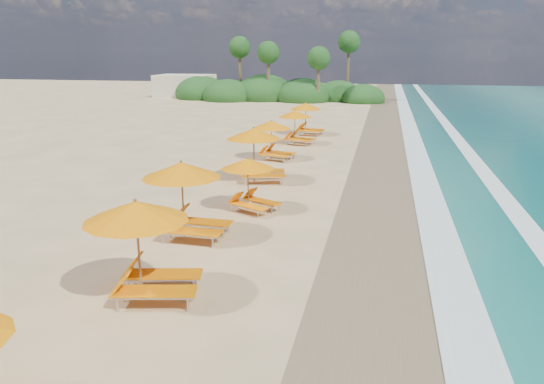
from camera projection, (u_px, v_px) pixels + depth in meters
The scene contains 12 objects.
ground at pixel (272, 226), 17.70m from camera, with size 160.00×160.00×0.00m, color #D6B07E.
wet_sand at pixel (392, 234), 16.88m from camera, with size 4.00×160.00×0.01m, color #7F684C.
surf_foam at pixel (479, 240), 16.32m from camera, with size 4.00×160.00×0.01m.
station_3 at pixel (146, 243), 12.20m from camera, with size 3.06×2.94×2.51m.
station_4 at pixel (188, 195), 16.23m from camera, with size 2.76×2.56×2.52m.
station_5 at pixel (251, 181), 19.09m from camera, with size 2.69×2.69×2.03m.
station_6 at pixel (258, 151), 23.34m from camera, with size 3.11×3.00×2.52m.
station_7 at pixel (274, 137), 28.16m from camera, with size 2.72×2.64×2.18m.
station_8 at pixel (297, 125), 32.81m from camera, with size 2.77×2.69×2.21m.
station_9 at pixel (308, 117), 36.48m from camera, with size 2.73×2.60×2.31m.
treeline at pixel (272, 92), 62.37m from camera, with size 25.80×8.80×9.74m.
beach_building at pixel (185, 86), 67.08m from camera, with size 7.00×5.00×2.80m, color beige.
Camera 1 is at (3.56, -16.39, 5.79)m, focal length 34.18 mm.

